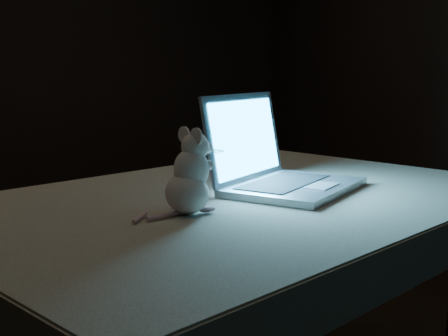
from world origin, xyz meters
TOP-DOWN VIEW (x-y plane):
  - back_wall at (0.00, 2.50)m, footprint 4.50×0.04m
  - table at (0.28, -0.56)m, footprint 1.80×1.45m
  - tablecloth at (0.20, -0.59)m, footprint 1.99×1.70m
  - laptop at (0.46, -0.58)m, footprint 0.56×0.55m
  - plush_mouse at (0.05, -0.70)m, footprint 0.22×0.22m

SIDE VIEW (x-z plane):
  - table at x=0.28m, z-range 0.00..0.84m
  - tablecloth at x=0.20m, z-range 0.73..0.85m
  - plush_mouse at x=0.05m, z-range 0.85..1.07m
  - laptop at x=0.46m, z-range 0.85..1.14m
  - back_wall at x=0.00m, z-range 0.00..2.60m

